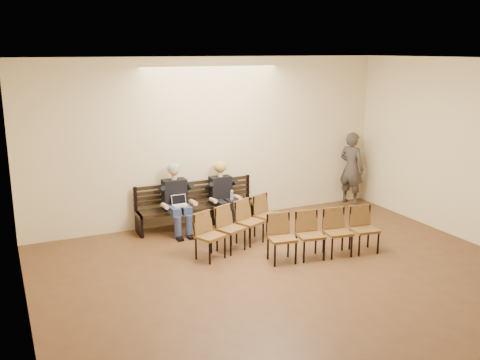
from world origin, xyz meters
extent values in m
plane|color=brown|center=(0.00, 0.00, 0.00)|extent=(10.00, 10.00, 0.00)
cube|color=beige|center=(0.00, 5.00, 1.75)|extent=(8.00, 0.02, 3.50)
cube|color=beige|center=(-4.00, 0.00, 1.75)|extent=(0.02, 10.00, 3.50)
cube|color=white|center=(0.00, 0.00, 3.50)|extent=(8.00, 10.00, 0.02)
cube|color=black|center=(-0.47, 4.65, 0.23)|extent=(2.60, 0.90, 0.45)
cube|color=silver|center=(-0.96, 4.29, 0.56)|extent=(0.31, 0.25, 0.22)
cylinder|color=silver|center=(0.17, 4.31, 0.56)|extent=(0.07, 0.07, 0.22)
cube|color=black|center=(0.00, 4.72, 0.13)|extent=(0.41, 0.33, 0.26)
imported|color=#3B3630|center=(3.50, 4.75, 1.00)|extent=(0.72, 0.86, 2.00)
cube|color=brown|center=(0.99, 2.11, 0.43)|extent=(2.11, 0.73, 0.85)
cube|color=brown|center=(-0.16, 3.19, 0.42)|extent=(2.07, 1.23, 0.84)
camera|label=1|loc=(-4.18, -5.47, 3.64)|focal=40.00mm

